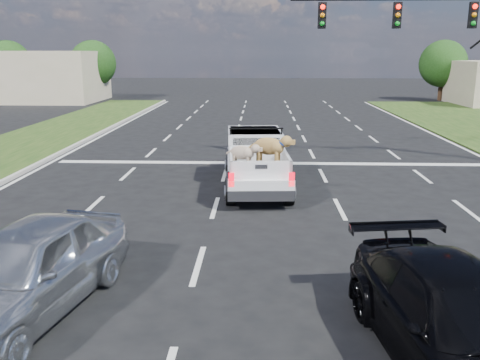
{
  "coord_description": "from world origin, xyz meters",
  "views": [
    {
      "loc": [
        -0.52,
        -9.64,
        4.23
      ],
      "look_at": [
        -0.97,
        2.0,
        1.31
      ],
      "focal_mm": 38.0,
      "sensor_mm": 36.0,
      "label": 1
    }
  ],
  "objects_px": {
    "silver_sedan": "(26,269)",
    "pickup_truck": "(256,159)",
    "traffic_signal": "(465,40)",
    "black_coupe": "(459,323)"
  },
  "relations": [
    {
      "from": "traffic_signal",
      "to": "black_coupe",
      "type": "xyz_separation_m",
      "value": [
        -5.0,
        -13.87,
        -4.03
      ]
    },
    {
      "from": "traffic_signal",
      "to": "black_coupe",
      "type": "height_order",
      "value": "traffic_signal"
    },
    {
      "from": "traffic_signal",
      "to": "silver_sedan",
      "type": "bearing_deg",
      "value": -132.64
    },
    {
      "from": "silver_sedan",
      "to": "black_coupe",
      "type": "distance_m",
      "value": 6.68
    },
    {
      "from": "traffic_signal",
      "to": "silver_sedan",
      "type": "relative_size",
      "value": 2.01
    },
    {
      "from": "traffic_signal",
      "to": "pickup_truck",
      "type": "distance_m",
      "value": 9.63
    },
    {
      "from": "pickup_truck",
      "to": "silver_sedan",
      "type": "distance_m",
      "value": 9.17
    },
    {
      "from": "traffic_signal",
      "to": "silver_sedan",
      "type": "distance_m",
      "value": 17.48
    },
    {
      "from": "silver_sedan",
      "to": "pickup_truck",
      "type": "bearing_deg",
      "value": 77.49
    },
    {
      "from": "pickup_truck",
      "to": "silver_sedan",
      "type": "bearing_deg",
      "value": -117.6
    }
  ]
}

